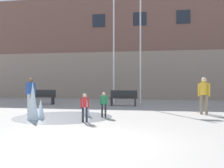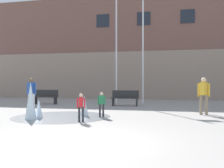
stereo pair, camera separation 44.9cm
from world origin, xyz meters
TOP-DOWN VIEW (x-y plane):
  - ground_plane at (0.00, 0.00)m, footprint 100.00×100.00m
  - library_building at (0.00, 19.23)m, footprint 36.00×6.05m
  - splash_fountain at (-2.41, 3.83)m, footprint 3.89×3.89m
  - park_bench_far_left at (-5.65, 9.94)m, footprint 1.60×0.44m
  - park_bench_center at (-0.44, 9.70)m, footprint 1.60×0.44m
  - adult_in_red at (-4.38, 5.96)m, footprint 0.50×0.39m
  - child_with_pink_shirt at (-0.85, 3.11)m, footprint 0.31×0.23m
  - adult_watching at (3.55, 6.18)m, footprint 0.50×0.39m
  - child_running at (-0.48, 4.48)m, footprint 0.31×0.21m
  - flagpole_left at (-1.43, 12.11)m, footprint 0.80×0.10m
  - flagpole_right at (0.40, 12.11)m, footprint 0.80×0.10m

SIDE VIEW (x-z plane):
  - ground_plane at x=0.00m, z-range 0.00..0.00m
  - splash_fountain at x=-2.41m, z-range -0.25..1.14m
  - park_bench_far_left at x=-5.65m, z-range 0.02..0.93m
  - park_bench_center at x=-0.44m, z-range 0.02..0.93m
  - child_with_pink_shirt at x=-0.85m, z-range 0.09..1.07m
  - child_running at x=-0.48m, z-range 0.09..1.07m
  - adult_in_red at x=-4.38m, z-range 0.14..1.73m
  - adult_watching at x=3.55m, z-range 0.14..1.73m
  - flagpole_right at x=0.40m, z-range 0.25..8.32m
  - flagpole_left at x=-1.43m, z-range 0.25..8.54m
  - library_building at x=0.00m, z-range 0.00..8.88m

